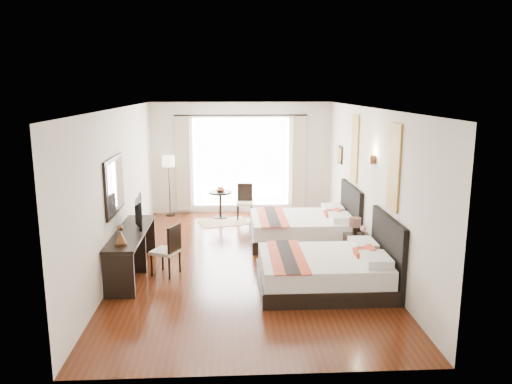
{
  "coord_description": "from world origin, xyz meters",
  "views": [
    {
      "loc": [
        -0.29,
        -8.78,
        3.15
      ],
      "look_at": [
        0.2,
        0.41,
        1.22
      ],
      "focal_mm": 35.0,
      "sensor_mm": 36.0,
      "label": 1
    }
  ],
  "objects_px": {
    "table_lamp": "(355,223)",
    "side_table": "(220,205)",
    "nightstand": "(358,250)",
    "fruit_bowl": "(220,191)",
    "window_chair": "(245,209)",
    "bed_far": "(305,228)",
    "bed_near": "(329,270)",
    "desk_chair": "(167,259)",
    "vase": "(363,237)",
    "console_desk": "(132,252)",
    "floor_lamp": "(169,165)",
    "television": "(135,211)"
  },
  "relations": [
    {
      "from": "bed_near",
      "to": "fruit_bowl",
      "type": "xyz_separation_m",
      "value": [
        -1.79,
        4.49,
        0.39
      ]
    },
    {
      "from": "window_chair",
      "to": "console_desk",
      "type": "bearing_deg",
      "value": -25.96
    },
    {
      "from": "table_lamp",
      "to": "side_table",
      "type": "height_order",
      "value": "table_lamp"
    },
    {
      "from": "vase",
      "to": "nightstand",
      "type": "bearing_deg",
      "value": 100.61
    },
    {
      "from": "bed_far",
      "to": "side_table",
      "type": "xyz_separation_m",
      "value": [
        -1.78,
        2.06,
        0.02
      ]
    },
    {
      "from": "nightstand",
      "to": "desk_chair",
      "type": "relative_size",
      "value": 0.62
    },
    {
      "from": "bed_near",
      "to": "desk_chair",
      "type": "bearing_deg",
      "value": 164.3
    },
    {
      "from": "fruit_bowl",
      "to": "window_chair",
      "type": "distance_m",
      "value": 0.74
    },
    {
      "from": "bed_far",
      "to": "side_table",
      "type": "bearing_deg",
      "value": 130.75
    },
    {
      "from": "bed_near",
      "to": "console_desk",
      "type": "xyz_separation_m",
      "value": [
        -3.25,
        0.84,
        0.07
      ]
    },
    {
      "from": "nightstand",
      "to": "floor_lamp",
      "type": "relative_size",
      "value": 0.36
    },
    {
      "from": "vase",
      "to": "television",
      "type": "xyz_separation_m",
      "value": [
        -4.02,
        0.31,
        0.44
      ]
    },
    {
      "from": "console_desk",
      "to": "fruit_bowl",
      "type": "distance_m",
      "value": 3.94
    },
    {
      "from": "floor_lamp",
      "to": "window_chair",
      "type": "distance_m",
      "value": 2.16
    },
    {
      "from": "bed_far",
      "to": "television",
      "type": "distance_m",
      "value": 3.52
    },
    {
      "from": "desk_chair",
      "to": "side_table",
      "type": "xyz_separation_m",
      "value": [
        0.86,
        3.76,
        0.06
      ]
    },
    {
      "from": "nightstand",
      "to": "side_table",
      "type": "height_order",
      "value": "side_table"
    },
    {
      "from": "table_lamp",
      "to": "television",
      "type": "bearing_deg",
      "value": 179.88
    },
    {
      "from": "side_table",
      "to": "fruit_bowl",
      "type": "xyz_separation_m",
      "value": [
        0.01,
        -0.02,
        0.36
      ]
    },
    {
      "from": "bed_near",
      "to": "nightstand",
      "type": "relative_size",
      "value": 3.81
    },
    {
      "from": "table_lamp",
      "to": "nightstand",
      "type": "bearing_deg",
      "value": -72.53
    },
    {
      "from": "vase",
      "to": "side_table",
      "type": "bearing_deg",
      "value": 125.53
    },
    {
      "from": "table_lamp",
      "to": "window_chair",
      "type": "distance_m",
      "value": 3.73
    },
    {
      "from": "bed_far",
      "to": "console_desk",
      "type": "xyz_separation_m",
      "value": [
        -3.24,
        -1.6,
        0.07
      ]
    },
    {
      "from": "bed_far",
      "to": "television",
      "type": "bearing_deg",
      "value": -158.98
    },
    {
      "from": "television",
      "to": "vase",
      "type": "bearing_deg",
      "value": -104.02
    },
    {
      "from": "vase",
      "to": "fruit_bowl",
      "type": "height_order",
      "value": "fruit_bowl"
    },
    {
      "from": "bed_near",
      "to": "desk_chair",
      "type": "xyz_separation_m",
      "value": [
        -2.65,
        0.75,
        -0.04
      ]
    },
    {
      "from": "television",
      "to": "desk_chair",
      "type": "distance_m",
      "value": 1.05
    },
    {
      "from": "vase",
      "to": "fruit_bowl",
      "type": "relative_size",
      "value": 0.58
    },
    {
      "from": "table_lamp",
      "to": "floor_lamp",
      "type": "bearing_deg",
      "value": 136.34
    },
    {
      "from": "bed_near",
      "to": "table_lamp",
      "type": "relative_size",
      "value": 6.18
    },
    {
      "from": "fruit_bowl",
      "to": "window_chair",
      "type": "height_order",
      "value": "window_chair"
    },
    {
      "from": "television",
      "to": "fruit_bowl",
      "type": "relative_size",
      "value": 3.81
    },
    {
      "from": "floor_lamp",
      "to": "fruit_bowl",
      "type": "distance_m",
      "value": 1.43
    },
    {
      "from": "table_lamp",
      "to": "bed_near",
      "type": "bearing_deg",
      "value": -120.65
    },
    {
      "from": "side_table",
      "to": "nightstand",
      "type": "bearing_deg",
      "value": -53.48
    },
    {
      "from": "window_chair",
      "to": "bed_far",
      "type": "bearing_deg",
      "value": 35.83
    },
    {
      "from": "fruit_bowl",
      "to": "table_lamp",
      "type": "bearing_deg",
      "value": -52.79
    },
    {
      "from": "vase",
      "to": "console_desk",
      "type": "height_order",
      "value": "console_desk"
    },
    {
      "from": "bed_near",
      "to": "window_chair",
      "type": "height_order",
      "value": "bed_near"
    },
    {
      "from": "table_lamp",
      "to": "fruit_bowl",
      "type": "relative_size",
      "value": 1.47
    },
    {
      "from": "nightstand",
      "to": "desk_chair",
      "type": "bearing_deg",
      "value": -174.52
    },
    {
      "from": "vase",
      "to": "console_desk",
      "type": "distance_m",
      "value": 4.04
    },
    {
      "from": "vase",
      "to": "console_desk",
      "type": "bearing_deg",
      "value": -179.19
    },
    {
      "from": "vase",
      "to": "floor_lamp",
      "type": "relative_size",
      "value": 0.09
    },
    {
      "from": "side_table",
      "to": "television",
      "type": "bearing_deg",
      "value": -113.6
    },
    {
      "from": "bed_near",
      "to": "bed_far",
      "type": "relative_size",
      "value": 0.98
    },
    {
      "from": "bed_far",
      "to": "television",
      "type": "height_order",
      "value": "television"
    },
    {
      "from": "console_desk",
      "to": "vase",
      "type": "bearing_deg",
      "value": 0.81
    }
  ]
}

